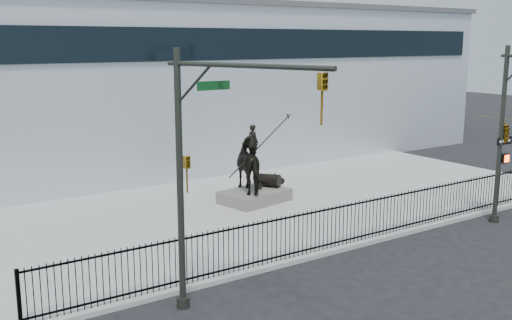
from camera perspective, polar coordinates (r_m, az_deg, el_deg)
ground at (r=20.70m, az=11.02°, el=-9.17°), size 120.00×120.00×0.00m
plaza at (r=25.80m, az=-0.06°, el=-4.66°), size 30.00×12.00×0.15m
building at (r=36.41m, az=-11.71°, el=6.85°), size 44.00×14.00×9.00m
picket_fence at (r=21.25m, az=8.72°, el=-5.97°), size 22.10×0.10×1.50m
statue_plinth at (r=26.51m, az=-0.14°, el=-3.46°), size 3.15×2.43×0.53m
equestrian_statue at (r=26.23m, az=-0.05°, el=-0.51°), size 3.60×2.56×3.10m
traffic_signal_left at (r=15.10m, az=-5.03°, el=-0.71°), size 1.52×4.84×7.00m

